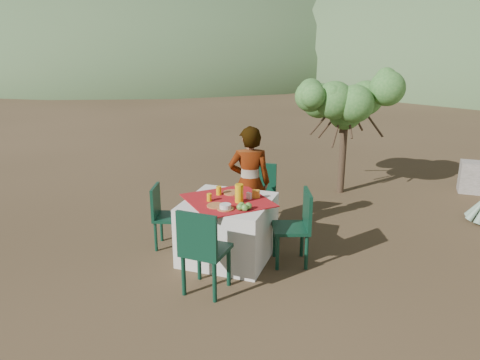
# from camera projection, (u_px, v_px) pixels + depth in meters

# --- Properties ---
(ground) EXTENTS (160.00, 160.00, 0.00)m
(ground) POSITION_uv_depth(u_px,v_px,m) (288.00, 253.00, 6.02)
(ground) COLOR #362918
(ground) RESTS_ON ground
(table) EXTENTS (1.30, 1.30, 0.76)m
(table) POSITION_uv_depth(u_px,v_px,m) (228.00, 229.00, 5.80)
(table) COLOR white
(table) RESTS_ON ground
(chair_far) EXTENTS (0.45, 0.45, 0.91)m
(chair_far) POSITION_uv_depth(u_px,v_px,m) (260.00, 192.00, 6.76)
(chair_far) COLOR black
(chair_far) RESTS_ON ground
(chair_near) EXTENTS (0.48, 0.48, 0.98)m
(chair_near) POSITION_uv_depth(u_px,v_px,m) (202.00, 248.00, 4.91)
(chair_near) COLOR black
(chair_near) RESTS_ON ground
(chair_left) EXTENTS (0.47, 0.47, 0.83)m
(chair_left) POSITION_uv_depth(u_px,v_px,m) (164.00, 213.00, 6.07)
(chair_left) COLOR black
(chair_left) RESTS_ON ground
(chair_right) EXTENTS (0.55, 0.55, 0.92)m
(chair_right) POSITION_uv_depth(u_px,v_px,m) (297.00, 224.00, 5.61)
(chair_right) COLOR black
(chair_right) RESTS_ON ground
(person) EXTENTS (0.66, 0.54, 1.55)m
(person) POSITION_uv_depth(u_px,v_px,m) (249.00, 183.00, 6.28)
(person) COLOR #8C6651
(person) RESTS_ON ground
(shrub_tree) EXTENTS (1.60, 1.57, 1.88)m
(shrub_tree) POSITION_uv_depth(u_px,v_px,m) (350.00, 108.00, 7.90)
(shrub_tree) COLOR #413020
(shrub_tree) RESTS_ON ground
(hill_near_left) EXTENTS (40.00, 40.00, 16.00)m
(hill_near_left) POSITION_uv_depth(u_px,v_px,m) (159.00, 67.00, 38.65)
(hill_near_left) COLOR #334A2A
(hill_near_left) RESTS_ON ground
(hill_far_center) EXTENTS (60.00, 60.00, 24.00)m
(hill_far_center) POSITION_uv_depth(u_px,v_px,m) (358.00, 57.00, 54.16)
(hill_far_center) COLOR slate
(hill_far_center) RESTS_ON ground
(plate_far) EXTENTS (0.24, 0.24, 0.01)m
(plate_far) POSITION_uv_depth(u_px,v_px,m) (232.00, 193.00, 5.92)
(plate_far) COLOR brown
(plate_far) RESTS_ON table
(plate_near) EXTENTS (0.22, 0.22, 0.01)m
(plate_near) POSITION_uv_depth(u_px,v_px,m) (216.00, 206.00, 5.47)
(plate_near) COLOR brown
(plate_near) RESTS_ON table
(glass_far) EXTENTS (0.07, 0.07, 0.11)m
(glass_far) POSITION_uv_depth(u_px,v_px,m) (219.00, 191.00, 5.85)
(glass_far) COLOR gold
(glass_far) RESTS_ON table
(glass_near) EXTENTS (0.06, 0.06, 0.09)m
(glass_near) POSITION_uv_depth(u_px,v_px,m) (209.00, 197.00, 5.63)
(glass_near) COLOR gold
(glass_near) RESTS_ON table
(juice_pitcher) EXTENTS (0.10, 0.10, 0.22)m
(juice_pitcher) POSITION_uv_depth(u_px,v_px,m) (239.00, 193.00, 5.58)
(juice_pitcher) COLOR gold
(juice_pitcher) RESTS_ON table
(bowl_plate) EXTENTS (0.20, 0.20, 0.01)m
(bowl_plate) POSITION_uv_depth(u_px,v_px,m) (225.00, 209.00, 5.38)
(bowl_plate) COLOR brown
(bowl_plate) RESTS_ON table
(white_bowl) EXTENTS (0.13, 0.13, 0.05)m
(white_bowl) POSITION_uv_depth(u_px,v_px,m) (225.00, 206.00, 5.37)
(white_bowl) COLOR silver
(white_bowl) RESTS_ON bowl_plate
(jar_left) EXTENTS (0.06, 0.06, 0.10)m
(jar_left) POSITION_uv_depth(u_px,v_px,m) (254.00, 194.00, 5.74)
(jar_left) COLOR orange
(jar_left) RESTS_ON table
(jar_right) EXTENTS (0.06, 0.06, 0.10)m
(jar_right) POSITION_uv_depth(u_px,v_px,m) (257.00, 194.00, 5.74)
(jar_right) COLOR orange
(jar_right) RESTS_ON table
(napkin_holder) EXTENTS (0.07, 0.06, 0.08)m
(napkin_holder) POSITION_uv_depth(u_px,v_px,m) (249.00, 196.00, 5.70)
(napkin_holder) COLOR silver
(napkin_holder) RESTS_ON table
(fruit_cluster) EXTENTS (0.16, 0.15, 0.08)m
(fruit_cluster) POSITION_uv_depth(u_px,v_px,m) (244.00, 207.00, 5.35)
(fruit_cluster) COLOR #528C33
(fruit_cluster) RESTS_ON table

